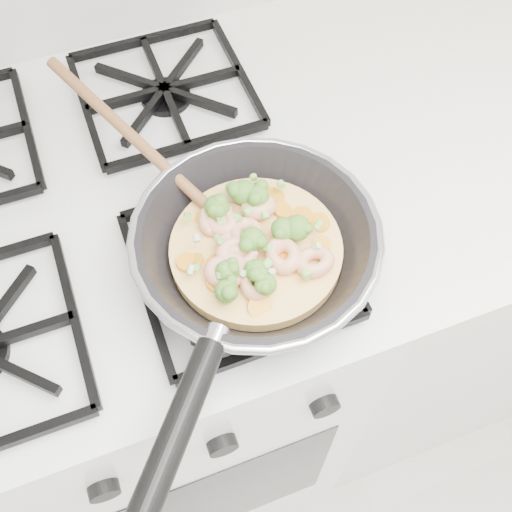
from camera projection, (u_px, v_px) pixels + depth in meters
name	position (u px, v px, depth m)	size (l,w,h in m)	color
stove	(141.00, 350.00, 1.13)	(0.60, 0.60, 0.92)	white
counter_right	(508.00, 226.00, 1.29)	(1.00, 0.60, 0.90)	white
skillet	(253.00, 246.00, 0.67)	(0.34, 0.54, 0.10)	black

